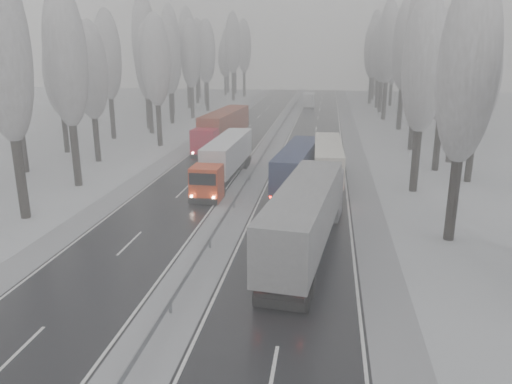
% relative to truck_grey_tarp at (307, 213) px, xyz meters
% --- Properties ---
extents(ground, '(260.00, 260.00, 0.00)m').
position_rel_truck_grey_tarp_xyz_m(ground, '(-5.96, -12.09, -2.59)').
color(ground, silver).
rests_on(ground, ground).
extents(carriageway_right, '(7.50, 200.00, 0.03)m').
position_rel_truck_grey_tarp_xyz_m(carriageway_right, '(-0.71, 17.91, -2.58)').
color(carriageway_right, black).
rests_on(carriageway_right, ground).
extents(carriageway_left, '(7.50, 200.00, 0.03)m').
position_rel_truck_grey_tarp_xyz_m(carriageway_left, '(-11.21, 17.91, -2.58)').
color(carriageway_left, black).
rests_on(carriageway_left, ground).
extents(median_slush, '(3.00, 200.00, 0.04)m').
position_rel_truck_grey_tarp_xyz_m(median_slush, '(-5.96, 17.91, -2.57)').
color(median_slush, '#94969B').
rests_on(median_slush, ground).
extents(shoulder_right, '(2.40, 200.00, 0.04)m').
position_rel_truck_grey_tarp_xyz_m(shoulder_right, '(4.24, 17.91, -2.57)').
color(shoulder_right, '#94969B').
rests_on(shoulder_right, ground).
extents(shoulder_left, '(2.40, 200.00, 0.04)m').
position_rel_truck_grey_tarp_xyz_m(shoulder_left, '(-16.16, 17.91, -2.57)').
color(shoulder_left, '#94969B').
rests_on(shoulder_left, ground).
extents(median_guardrail, '(0.12, 200.00, 0.76)m').
position_rel_truck_grey_tarp_xyz_m(median_guardrail, '(-5.96, 17.90, -1.99)').
color(median_guardrail, slate).
rests_on(median_guardrail, ground).
extents(tree_16, '(3.60, 3.60, 16.53)m').
position_rel_truck_grey_tarp_xyz_m(tree_16, '(9.08, 3.58, 8.08)').
color(tree_16, black).
rests_on(tree_16, ground).
extents(tree_18, '(3.60, 3.60, 16.58)m').
position_rel_truck_grey_tarp_xyz_m(tree_18, '(8.55, 14.94, 8.11)').
color(tree_18, black).
rests_on(tree_18, ground).
extents(tree_19, '(3.60, 3.60, 14.57)m').
position_rel_truck_grey_tarp_xyz_m(tree_19, '(14.06, 18.94, 6.83)').
color(tree_19, black).
rests_on(tree_19, ground).
extents(tree_20, '(3.60, 3.60, 15.71)m').
position_rel_truck_grey_tarp_xyz_m(tree_20, '(11.94, 23.08, 7.55)').
color(tree_20, black).
rests_on(tree_20, ground).
extents(tree_21, '(3.60, 3.60, 18.62)m').
position_rel_truck_grey_tarp_xyz_m(tree_21, '(14.17, 27.08, 9.41)').
color(tree_21, black).
rests_on(tree_21, ground).
extents(tree_22, '(3.60, 3.60, 15.86)m').
position_rel_truck_grey_tarp_xyz_m(tree_22, '(11.06, 33.51, 7.65)').
color(tree_22, black).
rests_on(tree_22, ground).
extents(tree_23, '(3.60, 3.60, 13.55)m').
position_rel_truck_grey_tarp_xyz_m(tree_23, '(17.35, 37.51, 6.18)').
color(tree_23, black).
rests_on(tree_23, ground).
extents(tree_24, '(3.60, 3.60, 20.49)m').
position_rel_truck_grey_tarp_xyz_m(tree_24, '(11.94, 38.93, 10.60)').
color(tree_24, black).
rests_on(tree_24, ground).
extents(tree_25, '(3.60, 3.60, 19.44)m').
position_rel_truck_grey_tarp_xyz_m(tree_25, '(18.86, 42.93, 9.93)').
color(tree_25, black).
rests_on(tree_25, ground).
extents(tree_26, '(3.60, 3.60, 18.78)m').
position_rel_truck_grey_tarp_xyz_m(tree_26, '(11.61, 49.18, 9.51)').
color(tree_26, black).
rests_on(tree_26, ground).
extents(tree_27, '(3.60, 3.60, 17.62)m').
position_rel_truck_grey_tarp_xyz_m(tree_27, '(18.76, 53.18, 8.77)').
color(tree_27, black).
rests_on(tree_27, ground).
extents(tree_28, '(3.60, 3.60, 19.62)m').
position_rel_truck_grey_tarp_xyz_m(tree_28, '(10.38, 59.86, 10.05)').
color(tree_28, black).
rests_on(tree_28, ground).
extents(tree_29, '(3.60, 3.60, 18.11)m').
position_rel_truck_grey_tarp_xyz_m(tree_29, '(17.75, 63.86, 9.08)').
color(tree_29, black).
rests_on(tree_29, ground).
extents(tree_30, '(3.60, 3.60, 17.86)m').
position_rel_truck_grey_tarp_xyz_m(tree_30, '(10.61, 69.61, 8.93)').
color(tree_30, black).
rests_on(tree_30, ground).
extents(tree_31, '(3.60, 3.60, 18.58)m').
position_rel_truck_grey_tarp_xyz_m(tree_31, '(16.52, 73.61, 9.38)').
color(tree_31, black).
rests_on(tree_31, ground).
extents(tree_32, '(3.60, 3.60, 17.33)m').
position_rel_truck_grey_tarp_xyz_m(tree_32, '(10.67, 77.12, 8.59)').
color(tree_32, black).
rests_on(tree_32, ground).
extents(tree_33, '(3.60, 3.60, 14.33)m').
position_rel_truck_grey_tarp_xyz_m(tree_33, '(13.81, 81.12, 6.67)').
color(tree_33, black).
rests_on(tree_33, ground).
extents(tree_34, '(3.60, 3.60, 17.63)m').
position_rel_truck_grey_tarp_xyz_m(tree_34, '(9.78, 84.23, 8.78)').
color(tree_34, black).
rests_on(tree_34, ground).
extents(tree_35, '(3.60, 3.60, 18.25)m').
position_rel_truck_grey_tarp_xyz_m(tree_35, '(18.99, 88.23, 9.17)').
color(tree_35, black).
rests_on(tree_35, ground).
extents(tree_36, '(3.60, 3.60, 20.23)m').
position_rel_truck_grey_tarp_xyz_m(tree_36, '(11.08, 94.07, 10.43)').
color(tree_36, black).
rests_on(tree_36, ground).
extents(tree_37, '(3.60, 3.60, 16.37)m').
position_rel_truck_grey_tarp_xyz_m(tree_37, '(18.06, 98.07, 7.97)').
color(tree_37, black).
rests_on(tree_37, ground).
extents(tree_38, '(3.60, 3.60, 17.97)m').
position_rel_truck_grey_tarp_xyz_m(tree_38, '(12.77, 104.64, 9.00)').
color(tree_38, black).
rests_on(tree_38, ground).
extents(tree_39, '(3.60, 3.60, 16.19)m').
position_rel_truck_grey_tarp_xyz_m(tree_39, '(15.59, 108.64, 7.86)').
color(tree_39, black).
rests_on(tree_39, ground).
extents(tree_56, '(3.60, 3.60, 18.12)m').
position_rel_truck_grey_tarp_xyz_m(tree_56, '(-20.67, 3.62, 9.09)').
color(tree_56, black).
rests_on(tree_56, ground).
extents(tree_58, '(3.60, 3.60, 17.21)m').
position_rel_truck_grey_tarp_xyz_m(tree_58, '(-21.08, 12.48, 8.51)').
color(tree_58, black).
rests_on(tree_58, ground).
extents(tree_59, '(3.60, 3.60, 18.41)m').
position_rel_truck_grey_tarp_xyz_m(tree_59, '(-28.76, 16.48, 9.28)').
color(tree_59, black).
rests_on(tree_59, ground).
extents(tree_60, '(3.60, 3.60, 14.84)m').
position_rel_truck_grey_tarp_xyz_m(tree_60, '(-23.71, 22.11, 7.00)').
color(tree_60, black).
rests_on(tree_60, ground).
extents(tree_61, '(3.60, 3.60, 13.95)m').
position_rel_truck_grey_tarp_xyz_m(tree_61, '(-29.48, 26.11, 6.43)').
color(tree_61, black).
rests_on(tree_61, ground).
extents(tree_62, '(3.60, 3.60, 16.04)m').
position_rel_truck_grey_tarp_xyz_m(tree_62, '(-19.90, 31.64, 7.76)').
color(tree_62, black).
rests_on(tree_62, ground).
extents(tree_63, '(3.60, 3.60, 16.88)m').
position_rel_truck_grey_tarp_xyz_m(tree_63, '(-27.81, 35.64, 8.30)').
color(tree_63, black).
rests_on(tree_63, ground).
extents(tree_64, '(3.60, 3.60, 15.42)m').
position_rel_truck_grey_tarp_xyz_m(tree_64, '(-24.22, 40.63, 7.37)').
color(tree_64, black).
rests_on(tree_64, ground).
extents(tree_65, '(3.60, 3.60, 19.48)m').
position_rel_truck_grey_tarp_xyz_m(tree_65, '(-26.01, 44.63, 9.95)').
color(tree_65, black).
rests_on(tree_65, ground).
extents(tree_66, '(3.60, 3.60, 15.23)m').
position_rel_truck_grey_tarp_xyz_m(tree_66, '(-24.11, 50.26, 7.25)').
color(tree_66, black).
rests_on(tree_66, ground).
extents(tree_67, '(3.60, 3.60, 17.09)m').
position_rel_truck_grey_tarp_xyz_m(tree_67, '(-25.50, 54.26, 8.44)').
color(tree_67, black).
rests_on(tree_67, ground).
extents(tree_68, '(3.60, 3.60, 16.65)m').
position_rel_truck_grey_tarp_xyz_m(tree_68, '(-22.54, 57.02, 8.15)').
color(tree_68, black).
rests_on(tree_68, ground).
extents(tree_69, '(3.60, 3.60, 19.35)m').
position_rel_truck_grey_tarp_xyz_m(tree_69, '(-27.38, 61.02, 9.87)').
color(tree_69, black).
rests_on(tree_69, ground).
extents(tree_70, '(3.60, 3.60, 17.09)m').
position_rel_truck_grey_tarp_xyz_m(tree_70, '(-22.28, 67.10, 8.44)').
color(tree_70, black).
rests_on(tree_70, ground).
extents(tree_71, '(3.60, 3.60, 19.61)m').
position_rel_truck_grey_tarp_xyz_m(tree_71, '(-27.04, 71.10, 10.03)').
color(tree_71, black).
rests_on(tree_71, ground).
extents(tree_72, '(3.60, 3.60, 15.11)m').
position_rel_truck_grey_tarp_xyz_m(tree_72, '(-24.89, 76.45, 7.17)').
color(tree_72, black).
rests_on(tree_72, ground).
extents(tree_73, '(3.60, 3.60, 17.22)m').
position_rel_truck_grey_tarp_xyz_m(tree_73, '(-27.77, 80.45, 8.52)').
color(tree_73, black).
rests_on(tree_73, ground).
extents(tree_74, '(3.60, 3.60, 19.68)m').
position_rel_truck_grey_tarp_xyz_m(tree_74, '(-21.03, 87.24, 10.08)').
color(tree_74, black).
rests_on(tree_74, ground).
extents(tree_75, '(3.60, 3.60, 18.60)m').
position_rel_truck_grey_tarp_xyz_m(tree_75, '(-30.16, 91.24, 9.40)').
color(tree_75, black).
rests_on(tree_75, ground).
extents(tree_76, '(3.60, 3.60, 18.55)m').
position_rel_truck_grey_tarp_xyz_m(tree_76, '(-20.01, 96.63, 9.36)').
color(tree_76, black).
rests_on(tree_76, ground).
extents(tree_77, '(3.60, 3.60, 14.32)m').
position_rel_truck_grey_tarp_xyz_m(tree_77, '(-25.62, 100.63, 6.67)').
color(tree_77, black).
rests_on(tree_77, ground).
extents(tree_78, '(3.60, 3.60, 19.55)m').
position_rel_truck_grey_tarp_xyz_m(tree_78, '(-23.52, 103.22, 10.00)').
color(tree_78, black).
rests_on(tree_78, ground).
extents(tree_79, '(3.60, 3.60, 17.07)m').
position_rel_truck_grey_tarp_xyz_m(tree_79, '(-26.29, 107.22, 8.42)').
color(tree_79, black).
rests_on(tree_79, ground).
extents(truck_grey_tarp, '(4.75, 17.46, 4.44)m').
position_rel_truck_grey_tarp_xyz_m(truck_grey_tarp, '(0.00, 0.00, 0.00)').
color(truck_grey_tarp, '#4F4F55').
rests_on(truck_grey_tarp, ground).
extents(truck_blue_box, '(3.77, 14.83, 3.77)m').
position_rel_truck_grey_tarp_xyz_m(truck_blue_box, '(-1.39, 14.83, -0.39)').
color(truck_blue_box, navy).
rests_on(truck_blue_box, ground).
extents(truck_cream_box, '(2.75, 14.86, 3.79)m').
position_rel_truck_grey_tarp_xyz_m(truck_cream_box, '(1.10, 17.02, -0.38)').
color(truck_cream_box, beige).
rests_on(truck_cream_box, ground).
extents(box_truck_distant, '(2.69, 7.53, 2.77)m').
position_rel_truck_grey_tarp_xyz_m(box_truck_distant, '(-3.18, 77.58, -1.18)').
color(box_truck_distant, '#B8BABF').
rests_on(box_truck_distant, ground).
extents(truck_red_white, '(2.71, 14.94, 3.82)m').
position_rel_truck_grey_tarp_xyz_m(truck_red_white, '(-8.26, 16.05, -0.36)').
color(truck_red_white, red).
rests_on(truck_red_white, ground).
extents(truck_red_red, '(4.02, 17.21, 4.38)m').
position_rel_truck_grey_tarp_xyz_m(truck_red_red, '(-11.79, 31.57, -0.04)').
color(truck_red_red, '#B30A1E').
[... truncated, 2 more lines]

